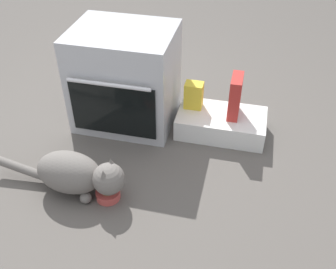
% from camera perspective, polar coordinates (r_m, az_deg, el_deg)
% --- Properties ---
extents(ground, '(8.00, 8.00, 0.00)m').
position_cam_1_polar(ground, '(2.47, -8.86, -4.03)').
color(ground, '#56514C').
extents(oven, '(0.65, 0.57, 0.66)m').
position_cam_1_polar(oven, '(2.63, -6.26, 8.22)').
color(oven, '#B7BABF').
rests_on(oven, ground).
extents(pantry_cabinet, '(0.58, 0.32, 0.15)m').
position_cam_1_polar(pantry_cabinet, '(2.65, 7.72, 1.62)').
color(pantry_cabinet, white).
rests_on(pantry_cabinet, ground).
extents(food_bowl, '(0.14, 0.14, 0.08)m').
position_cam_1_polar(food_bowl, '(2.24, -8.73, -8.51)').
color(food_bowl, '#C64C47').
rests_on(food_bowl, ground).
extents(cat, '(0.81, 0.26, 0.26)m').
position_cam_1_polar(cat, '(2.23, -13.19, -5.57)').
color(cat, slate).
rests_on(cat, ground).
extents(cereal_box, '(0.07, 0.18, 0.28)m').
position_cam_1_polar(cereal_box, '(2.54, 9.76, 5.49)').
color(cereal_box, '#B72D28').
rests_on(cereal_box, pantry_cabinet).
extents(snack_bag, '(0.12, 0.09, 0.18)m').
position_cam_1_polar(snack_bag, '(2.62, 3.77, 5.73)').
color(snack_bag, yellow).
rests_on(snack_bag, pantry_cabinet).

